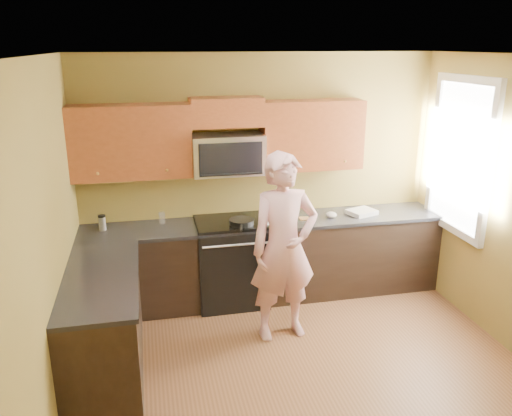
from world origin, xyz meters
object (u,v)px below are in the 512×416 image
object	(u,v)px
microwave	(228,173)
frying_pan	(242,224)
stove	(231,261)
woman	(284,248)
travel_mug	(103,230)
butter_tub	(281,219)

from	to	relation	value
microwave	frying_pan	size ratio (longest dim) A/B	1.64
frying_pan	microwave	bearing A→B (deg)	122.48
stove	woman	bearing A→B (deg)	-64.77
stove	travel_mug	xyz separation A→B (m)	(-1.34, 0.08, 0.45)
microwave	butter_tub	xyz separation A→B (m)	(0.57, -0.09, -0.53)
stove	butter_tub	xyz separation A→B (m)	(0.57, 0.03, 0.45)
frying_pan	butter_tub	world-z (taller)	frying_pan
frying_pan	travel_mug	xyz separation A→B (m)	(-1.44, 0.22, -0.03)
butter_tub	travel_mug	xyz separation A→B (m)	(-1.91, 0.05, 0.00)
microwave	frying_pan	xyz separation A→B (m)	(0.10, -0.26, -0.50)
woman	frying_pan	size ratio (longest dim) A/B	3.99
microwave	woman	size ratio (longest dim) A/B	0.41
stove	frying_pan	bearing A→B (deg)	-54.28
stove	microwave	bearing A→B (deg)	90.00
stove	travel_mug	bearing A→B (deg)	176.48
butter_tub	woman	bearing A→B (deg)	-103.08
microwave	butter_tub	world-z (taller)	microwave
woman	stove	bearing A→B (deg)	108.85
stove	woman	distance (m)	1.00
stove	travel_mug	distance (m)	1.41
woman	frying_pan	distance (m)	0.73
stove	woman	xyz separation A→B (m)	(0.38, -0.80, 0.45)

